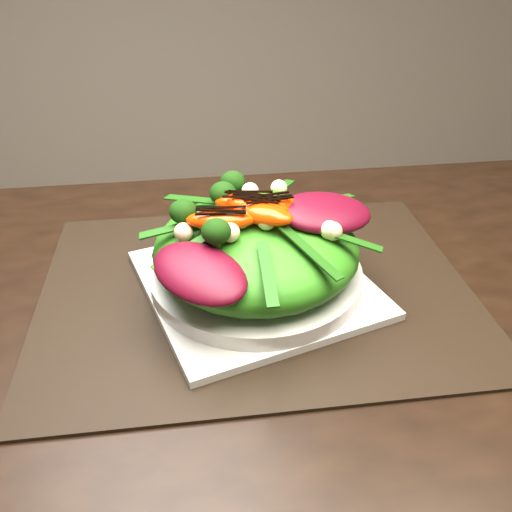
{
  "coord_description": "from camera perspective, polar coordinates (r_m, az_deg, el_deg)",
  "views": [
    {
      "loc": [
        -0.27,
        -0.34,
        1.11
      ],
      "look_at": [
        -0.2,
        0.14,
        0.79
      ],
      "focal_mm": 38.0,
      "sensor_mm": 36.0,
      "label": 1
    }
  ],
  "objects": [
    {
      "name": "plate_base",
      "position": [
        0.6,
        -0.0,
        -2.92
      ],
      "size": [
        0.29,
        0.29,
        0.01
      ],
      "primitive_type": "cube",
      "rotation": [
        0.0,
        0.0,
        0.29
      ],
      "color": "silver",
      "rests_on": "placemat"
    },
    {
      "name": "placemat",
      "position": [
        0.6,
        -0.0,
        -3.41
      ],
      "size": [
        0.47,
        0.36,
        0.0
      ],
      "primitive_type": "cube",
      "rotation": [
        0.0,
        0.0,
        -0.0
      ],
      "color": "black",
      "rests_on": "dining_table"
    },
    {
      "name": "dining_table",
      "position": [
        0.57,
        23.1,
        -11.85
      ],
      "size": [
        1.6,
        0.9,
        0.75
      ],
      "primitive_type": "cube",
      "color": "black",
      "rests_on": "floor"
    },
    {
      "name": "orange_segment",
      "position": [
        0.58,
        -0.15,
        6.3
      ],
      "size": [
        0.07,
        0.03,
        0.02
      ],
      "primitive_type": "ellipsoid",
      "rotation": [
        0.0,
        0.0,
        -0.09
      ],
      "color": "#FB3004",
      "rests_on": "lettuce_mound"
    },
    {
      "name": "macadamia_nut",
      "position": [
        0.51,
        5.07,
        1.9
      ],
      "size": [
        0.02,
        0.02,
        0.02
      ],
      "primitive_type": "sphere",
      "rotation": [
        0.0,
        0.0,
        -0.22
      ],
      "color": "beige",
      "rests_on": "lettuce_mound"
    },
    {
      "name": "broccoli_floret",
      "position": [
        0.57,
        -6.32,
        6.24
      ],
      "size": [
        0.04,
        0.04,
        0.04
      ],
      "primitive_type": "sphere",
      "rotation": [
        0.0,
        0.0,
        0.03
      ],
      "color": "black",
      "rests_on": "lettuce_mound"
    },
    {
      "name": "salad_bowl",
      "position": [
        0.59,
        0.0,
        -1.91
      ],
      "size": [
        0.25,
        0.25,
        0.02
      ],
      "primitive_type": "cylinder",
      "rotation": [
        0.0,
        0.0,
        -0.09
      ],
      "color": "silver",
      "rests_on": "plate_base"
    },
    {
      "name": "radicchio_leaf",
      "position": [
        0.56,
        7.2,
        4.56
      ],
      "size": [
        0.11,
        0.07,
        0.02
      ],
      "primitive_type": "ellipsoid",
      "rotation": [
        0.0,
        0.0,
        0.07
      ],
      "color": "#450715",
      "rests_on": "lettuce_mound"
    },
    {
      "name": "balsamic_drizzle",
      "position": [
        0.57,
        -0.15,
        7.18
      ],
      "size": [
        0.05,
        0.01,
        0.0
      ],
      "primitive_type": "cube",
      "rotation": [
        0.0,
        0.0,
        -0.09
      ],
      "color": "black",
      "rests_on": "orange_segment"
    },
    {
      "name": "lettuce_mound",
      "position": [
        0.57,
        -0.0,
        0.85
      ],
      "size": [
        0.26,
        0.26,
        0.07
      ],
      "primitive_type": "ellipsoid",
      "rotation": [
        0.0,
        0.0,
        -0.24
      ],
      "color": "#337A16",
      "rests_on": "salad_bowl"
    }
  ]
}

